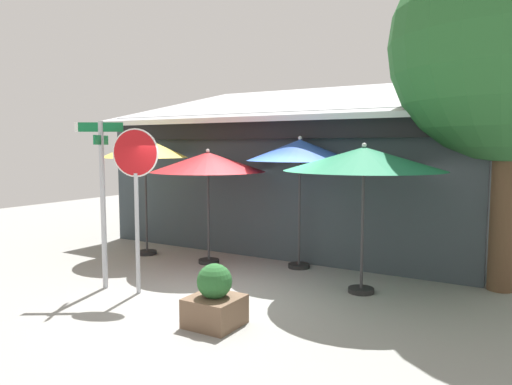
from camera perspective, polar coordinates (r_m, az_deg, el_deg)
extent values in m
cube|color=gray|center=(8.48, -2.86, -11.93)|extent=(28.00, 28.00, 0.10)
cube|color=#333D42|center=(12.98, 6.76, 1.59)|extent=(8.95, 5.33, 3.22)
cube|color=silver|center=(12.86, 6.59, 10.77)|extent=(9.45, 5.93, 1.36)
cube|color=black|center=(10.53, 0.74, 7.56)|extent=(8.35, 0.16, 0.44)
cylinder|color=#A8AAB2|center=(8.79, -17.60, -1.51)|extent=(0.09, 0.09, 2.91)
cube|color=#116B38|center=(8.73, -17.86, 7.36)|extent=(0.66, 0.43, 0.16)
cube|color=#116B38|center=(8.73, -17.82, 5.92)|extent=(0.43, 0.66, 0.16)
cube|color=white|center=(8.86, -20.43, 7.25)|extent=(0.07, 0.06, 0.16)
cylinder|color=#A8AAB2|center=(8.38, -13.84, -4.77)|extent=(0.07, 0.07, 2.04)
cylinder|color=white|center=(8.25, -14.06, 4.57)|extent=(0.76, 0.29, 0.81)
cylinder|color=red|center=(8.25, -14.06, 4.57)|extent=(0.72, 0.29, 0.76)
cylinder|color=black|center=(11.49, -12.73, -6.93)|extent=(0.44, 0.44, 0.08)
cylinder|color=#333335|center=(11.31, -12.85, -1.48)|extent=(0.05, 0.05, 2.28)
cone|color=#EAD14C|center=(11.23, -13.00, 5.17)|extent=(1.94, 1.94, 0.44)
sphere|color=silver|center=(11.23, -13.02, 6.45)|extent=(0.08, 0.08, 0.08)
cylinder|color=black|center=(10.45, -5.59, -8.07)|extent=(0.44, 0.44, 0.08)
cylinder|color=#333335|center=(10.27, -5.64, -2.86)|extent=(0.05, 0.05, 2.00)
cone|color=#B21E23|center=(10.16, -5.70, 3.60)|extent=(2.42, 2.42, 0.41)
sphere|color=silver|center=(10.16, -5.71, 4.93)|extent=(0.08, 0.08, 0.08)
cylinder|color=black|center=(10.05, 5.09, -8.62)|extent=(0.44, 0.44, 0.08)
cylinder|color=#333335|center=(9.84, 5.14, -2.49)|extent=(0.05, 0.05, 2.25)
cone|color=#2D56B7|center=(9.75, 5.21, 5.01)|extent=(2.16, 2.16, 0.42)
sphere|color=silver|center=(9.75, 5.22, 6.43)|extent=(0.08, 0.08, 0.08)
cylinder|color=black|center=(8.59, 12.30, -11.20)|extent=(0.44, 0.44, 0.08)
cylinder|color=#333335|center=(8.35, 12.44, -4.45)|extent=(0.05, 0.05, 2.13)
cone|color=#1E724C|center=(8.23, 12.62, 3.89)|extent=(2.69, 2.69, 0.39)
sphere|color=silver|center=(8.23, 12.65, 5.47)|extent=(0.08, 0.08, 0.08)
cylinder|color=brown|center=(9.28, 27.19, -2.14)|extent=(0.44, 0.44, 2.71)
sphere|color=#28602D|center=(9.37, 27.99, 15.43)|extent=(3.99, 3.99, 3.99)
cube|color=brown|center=(6.94, -4.89, -13.77)|extent=(0.69, 0.69, 0.41)
sphere|color=#28602D|center=(6.81, -4.92, -10.40)|extent=(0.49, 0.49, 0.49)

